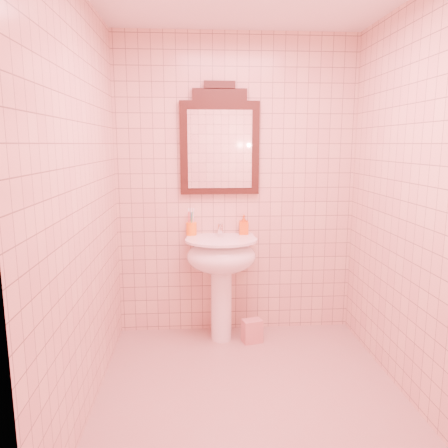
{
  "coord_description": "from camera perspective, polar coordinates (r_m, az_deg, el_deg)",
  "views": [
    {
      "loc": [
        -0.35,
        -2.55,
        1.61
      ],
      "look_at": [
        -0.14,
        0.55,
        1.04
      ],
      "focal_mm": 35.0,
      "sensor_mm": 36.0,
      "label": 1
    }
  ],
  "objects": [
    {
      "name": "mirror",
      "position": [
        3.63,
        -0.57,
        10.53
      ],
      "size": [
        0.65,
        0.06,
        0.91
      ],
      "color": "black",
      "rests_on": "back_wall"
    },
    {
      "name": "towel",
      "position": [
        3.71,
        3.69,
        -13.76
      ],
      "size": [
        0.18,
        0.14,
        0.19
      ],
      "primitive_type": "cube",
      "rotation": [
        0.0,
        0.0,
        0.26
      ],
      "color": "tan",
      "rests_on": "floor"
    },
    {
      "name": "toothbrush_cup",
      "position": [
        3.65,
        -4.28,
        -0.59
      ],
      "size": [
        0.09,
        0.09,
        0.2
      ],
      "rotation": [
        0.0,
        0.0,
        0.26
      ],
      "color": "orange",
      "rests_on": "pedestal_sink"
    },
    {
      "name": "soap_dispenser",
      "position": [
        3.67,
        2.6,
        -0.09
      ],
      "size": [
        0.08,
        0.08,
        0.17
      ],
      "primitive_type": "imported",
      "rotation": [
        0.0,
        0.0,
        -0.05
      ],
      "color": "#DA5712",
      "rests_on": "pedestal_sink"
    },
    {
      "name": "pedestal_sink",
      "position": [
        3.56,
        -0.35,
        -5.12
      ],
      "size": [
        0.58,
        0.58,
        0.86
      ],
      "color": "white",
      "rests_on": "floor"
    },
    {
      "name": "floor",
      "position": [
        3.04,
        3.62,
        -21.71
      ],
      "size": [
        2.2,
        2.2,
        0.0
      ],
      "primitive_type": "plane",
      "color": "tan",
      "rests_on": "ground"
    },
    {
      "name": "back_wall",
      "position": [
        3.68,
        1.62,
        4.74
      ],
      "size": [
        2.0,
        0.02,
        2.5
      ],
      "primitive_type": "cube",
      "color": "beige",
      "rests_on": "floor"
    },
    {
      "name": "faucet",
      "position": [
        3.63,
        -0.49,
        -0.61
      ],
      "size": [
        0.04,
        0.16,
        0.11
      ],
      "color": "white",
      "rests_on": "pedestal_sink"
    }
  ]
}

